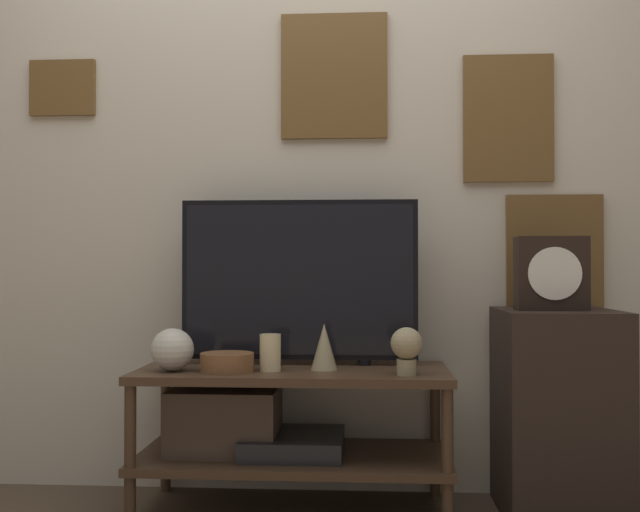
{
  "coord_description": "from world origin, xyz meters",
  "views": [
    {
      "loc": [
        0.27,
        -2.41,
        0.88
      ],
      "look_at": [
        0.1,
        0.29,
        0.92
      ],
      "focal_mm": 42.0,
      "sensor_mm": 36.0,
      "label": 1
    }
  ],
  "objects_px": {
    "television": "(299,280)",
    "vase_slim_bronze": "(324,347)",
    "vase_round_glass": "(172,350)",
    "vase_wide_bowl": "(227,362)",
    "mantel_clock": "(551,273)",
    "decorative_bust": "(407,347)",
    "candle_jar": "(270,352)"
  },
  "relations": [
    {
      "from": "vase_slim_bronze",
      "to": "decorative_bust",
      "type": "relative_size",
      "value": 1.02
    },
    {
      "from": "television",
      "to": "decorative_bust",
      "type": "distance_m",
      "value": 0.52
    },
    {
      "from": "vase_slim_bronze",
      "to": "vase_wide_bowl",
      "type": "bearing_deg",
      "value": -168.4
    },
    {
      "from": "vase_wide_bowl",
      "to": "decorative_bust",
      "type": "distance_m",
      "value": 0.63
    },
    {
      "from": "vase_wide_bowl",
      "to": "decorative_bust",
      "type": "height_order",
      "value": "decorative_bust"
    },
    {
      "from": "candle_jar",
      "to": "mantel_clock",
      "type": "distance_m",
      "value": 1.03
    },
    {
      "from": "vase_round_glass",
      "to": "vase_wide_bowl",
      "type": "bearing_deg",
      "value": 0.45
    },
    {
      "from": "television",
      "to": "vase_slim_bronze",
      "type": "distance_m",
      "value": 0.29
    },
    {
      "from": "mantel_clock",
      "to": "vase_wide_bowl",
      "type": "bearing_deg",
      "value": -175.83
    },
    {
      "from": "vase_round_glass",
      "to": "decorative_bust",
      "type": "relative_size",
      "value": 0.93
    },
    {
      "from": "television",
      "to": "candle_jar",
      "type": "bearing_deg",
      "value": -115.75
    },
    {
      "from": "television",
      "to": "vase_wide_bowl",
      "type": "relative_size",
      "value": 4.69
    },
    {
      "from": "television",
      "to": "vase_slim_bronze",
      "type": "xyz_separation_m",
      "value": [
        0.1,
        -0.14,
        -0.24
      ]
    },
    {
      "from": "television",
      "to": "vase_wide_bowl",
      "type": "distance_m",
      "value": 0.42
    },
    {
      "from": "television",
      "to": "vase_round_glass",
      "type": "bearing_deg",
      "value": -154.14
    },
    {
      "from": "vase_round_glass",
      "to": "candle_jar",
      "type": "xyz_separation_m",
      "value": [
        0.34,
        0.03,
        -0.01
      ]
    },
    {
      "from": "vase_round_glass",
      "to": "mantel_clock",
      "type": "distance_m",
      "value": 1.37
    },
    {
      "from": "vase_wide_bowl",
      "to": "mantel_clock",
      "type": "xyz_separation_m",
      "value": [
        1.14,
        0.08,
        0.31
      ]
    },
    {
      "from": "vase_wide_bowl",
      "to": "vase_round_glass",
      "type": "xyz_separation_m",
      "value": [
        -0.19,
        -0.0,
        0.04
      ]
    },
    {
      "from": "television",
      "to": "vase_round_glass",
      "type": "distance_m",
      "value": 0.54
    },
    {
      "from": "vase_round_glass",
      "to": "vase_slim_bronze",
      "type": "bearing_deg",
      "value": 7.58
    },
    {
      "from": "mantel_clock",
      "to": "decorative_bust",
      "type": "bearing_deg",
      "value": -165.82
    },
    {
      "from": "vase_wide_bowl",
      "to": "vase_round_glass",
      "type": "distance_m",
      "value": 0.2
    },
    {
      "from": "television",
      "to": "vase_slim_bronze",
      "type": "bearing_deg",
      "value": -53.4
    },
    {
      "from": "television",
      "to": "candle_jar",
      "type": "distance_m",
      "value": 0.32
    },
    {
      "from": "candle_jar",
      "to": "mantel_clock",
      "type": "bearing_deg",
      "value": 3.19
    },
    {
      "from": "decorative_bust",
      "to": "vase_slim_bronze",
      "type": "bearing_deg",
      "value": 157.94
    },
    {
      "from": "vase_wide_bowl",
      "to": "candle_jar",
      "type": "height_order",
      "value": "candle_jar"
    },
    {
      "from": "vase_round_glass",
      "to": "decorative_bust",
      "type": "xyz_separation_m",
      "value": [
        0.82,
        -0.05,
        0.02
      ]
    },
    {
      "from": "candle_jar",
      "to": "decorative_bust",
      "type": "xyz_separation_m",
      "value": [
        0.48,
        -0.08,
        0.03
      ]
    },
    {
      "from": "decorative_bust",
      "to": "mantel_clock",
      "type": "relative_size",
      "value": 0.62
    },
    {
      "from": "mantel_clock",
      "to": "vase_slim_bronze",
      "type": "bearing_deg",
      "value": -179.01
    }
  ]
}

